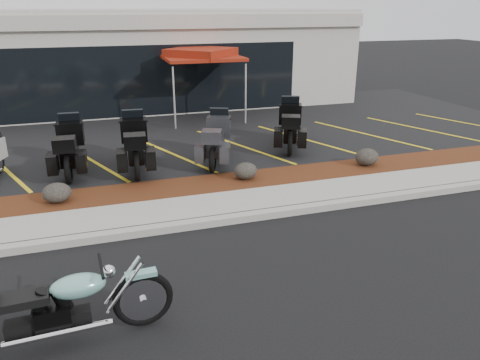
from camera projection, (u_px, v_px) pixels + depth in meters
name	position (u px, v px, depth m)	size (l,w,h in m)	color
ground	(222.00, 245.00, 8.64)	(90.00, 90.00, 0.00)	black
curb	(210.00, 222.00, 9.42)	(24.00, 0.25, 0.15)	gray
sidewalk	(202.00, 208.00, 10.04)	(24.00, 1.20, 0.15)	gray
mulch_bed	(190.00, 189.00, 11.11)	(24.00, 1.20, 0.16)	#391C0D
upper_lot	(156.00, 133.00, 15.92)	(26.00, 9.60, 0.15)	black
dealership_building	(133.00, 57.00, 20.83)	(18.00, 8.16, 4.00)	#9F9A90
boulder_left	(57.00, 193.00, 10.07)	(0.61, 0.51, 0.43)	black
boulder_mid	(245.00, 171.00, 11.43)	(0.58, 0.49, 0.41)	black
boulder_right	(367.00, 157.00, 12.41)	(0.64, 0.53, 0.45)	black
hero_cruiser	(142.00, 292.00, 6.30)	(3.10, 0.79, 1.09)	#6CA89E
touring_black_front	(71.00, 138.00, 12.52)	(2.37, 0.90, 1.38)	black
touring_black_mid	(134.00, 135.00, 12.75)	(2.43, 0.93, 1.41)	black
touring_grey	(219.00, 131.00, 13.29)	(2.30, 0.88, 1.34)	#2A2A2E
touring_black_rear	(290.00, 118.00, 14.64)	(2.41, 0.92, 1.40)	black
traffic_cone	(138.00, 124.00, 15.77)	(0.31, 0.31, 0.52)	#F25208
popup_canopy	(201.00, 55.00, 16.94)	(3.16, 3.16, 2.56)	silver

